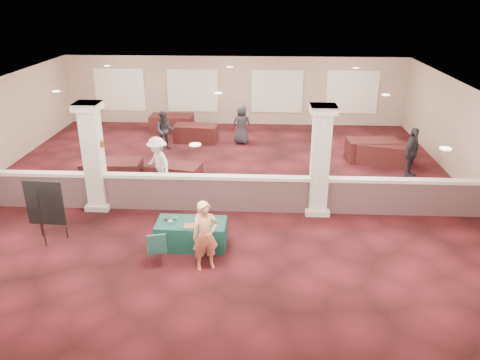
{
  "coord_description": "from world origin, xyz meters",
  "views": [
    {
      "loc": [
        1.37,
        -14.0,
        6.15
      ],
      "look_at": [
        0.76,
        -2.0,
        1.18
      ],
      "focal_mm": 35.0,
      "sensor_mm": 36.0,
      "label": 1
    }
  ],
  "objects_px": {
    "conf_chair_side": "(157,246)",
    "easel_board": "(45,204)",
    "far_table_back_left": "(172,123)",
    "attendee_b": "(158,163)",
    "far_table_front_left": "(113,172)",
    "conf_chair_main": "(204,244)",
    "near_table": "(192,234)",
    "attendee_a": "(165,131)",
    "far_table_front_right": "(383,153)",
    "woman": "(205,236)",
    "attendee_c": "(412,153)",
    "far_table_back_center": "(196,133)",
    "attendee_d": "(242,125)",
    "far_table_front_center": "(174,174)",
    "far_table_back_right": "(372,150)"
  },
  "relations": [
    {
      "from": "near_table",
      "to": "attendee_a",
      "type": "bearing_deg",
      "value": 106.74
    },
    {
      "from": "far_table_back_center",
      "to": "far_table_back_left",
      "type": "bearing_deg",
      "value": 132.54
    },
    {
      "from": "easel_board",
      "to": "far_table_front_right",
      "type": "bearing_deg",
      "value": 36.52
    },
    {
      "from": "attendee_b",
      "to": "near_table",
      "type": "bearing_deg",
      "value": -20.79
    },
    {
      "from": "conf_chair_main",
      "to": "conf_chair_side",
      "type": "distance_m",
      "value": 1.1
    },
    {
      "from": "conf_chair_main",
      "to": "easel_board",
      "type": "height_order",
      "value": "easel_board"
    },
    {
      "from": "far_table_back_left",
      "to": "attendee_a",
      "type": "xyz_separation_m",
      "value": [
        0.2,
        -2.5,
        0.4
      ]
    },
    {
      "from": "conf_chair_side",
      "to": "conf_chair_main",
      "type": "bearing_deg",
      "value": -3.86
    },
    {
      "from": "attendee_b",
      "to": "far_table_back_right",
      "type": "bearing_deg",
      "value": 68.14
    },
    {
      "from": "far_table_back_left",
      "to": "near_table",
      "type": "bearing_deg",
      "value": -76.69
    },
    {
      "from": "easel_board",
      "to": "far_table_front_center",
      "type": "xyz_separation_m",
      "value": [
        2.53,
        3.93,
        -0.72
      ]
    },
    {
      "from": "conf_chair_side",
      "to": "easel_board",
      "type": "xyz_separation_m",
      "value": [
        -3.05,
        1.03,
        0.54
      ]
    },
    {
      "from": "attendee_b",
      "to": "far_table_front_left",
      "type": "bearing_deg",
      "value": -147.47
    },
    {
      "from": "conf_chair_side",
      "to": "easel_board",
      "type": "height_order",
      "value": "easel_board"
    },
    {
      "from": "far_table_front_right",
      "to": "far_table_front_center",
      "type": "bearing_deg",
      "value": -161.74
    },
    {
      "from": "far_table_back_center",
      "to": "far_table_front_center",
      "type": "bearing_deg",
      "value": -91.03
    },
    {
      "from": "attendee_c",
      "to": "conf_chair_side",
      "type": "bearing_deg",
      "value": 166.84
    },
    {
      "from": "conf_chair_side",
      "to": "attendee_c",
      "type": "height_order",
      "value": "attendee_c"
    },
    {
      "from": "far_table_back_left",
      "to": "far_table_front_left",
      "type": "bearing_deg",
      "value": -98.05
    },
    {
      "from": "far_table_back_center",
      "to": "attendee_d",
      "type": "xyz_separation_m",
      "value": [
        1.97,
        -0.17,
        0.46
      ]
    },
    {
      "from": "near_table",
      "to": "attendee_a",
      "type": "xyz_separation_m",
      "value": [
        -2.19,
        7.61,
        0.45
      ]
    },
    {
      "from": "conf_chair_main",
      "to": "far_table_back_left",
      "type": "height_order",
      "value": "conf_chair_main"
    },
    {
      "from": "near_table",
      "to": "attendee_b",
      "type": "bearing_deg",
      "value": 114.67
    },
    {
      "from": "far_table_front_right",
      "to": "far_table_front_left",
      "type": "bearing_deg",
      "value": -165.63
    },
    {
      "from": "attendee_c",
      "to": "far_table_back_center",
      "type": "bearing_deg",
      "value": 103.7
    },
    {
      "from": "far_table_back_left",
      "to": "conf_chair_side",
      "type": "bearing_deg",
      "value": -81.14
    },
    {
      "from": "attendee_a",
      "to": "attendee_b",
      "type": "xyz_separation_m",
      "value": [
        0.58,
        -4.0,
        0.09
      ]
    },
    {
      "from": "far_table_front_right",
      "to": "attendee_a",
      "type": "xyz_separation_m",
      "value": [
        -8.46,
        1.19,
        0.41
      ]
    },
    {
      "from": "far_table_back_center",
      "to": "attendee_a",
      "type": "xyz_separation_m",
      "value": [
        -1.09,
        -1.09,
        0.43
      ]
    },
    {
      "from": "near_table",
      "to": "conf_chair_side",
      "type": "relative_size",
      "value": 1.93
    },
    {
      "from": "easel_board",
      "to": "woman",
      "type": "xyz_separation_m",
      "value": [
        4.2,
        -1.03,
        -0.23
      ]
    },
    {
      "from": "conf_chair_main",
      "to": "far_table_front_center",
      "type": "bearing_deg",
      "value": 106.19
    },
    {
      "from": "easel_board",
      "to": "conf_chair_side",
      "type": "bearing_deg",
      "value": -14.71
    },
    {
      "from": "near_table",
      "to": "attendee_b",
      "type": "xyz_separation_m",
      "value": [
        -1.61,
        3.61,
        0.54
      ]
    },
    {
      "from": "near_table",
      "to": "conf_chair_main",
      "type": "height_order",
      "value": "conf_chair_main"
    },
    {
      "from": "woman",
      "to": "far_table_back_center",
      "type": "relative_size",
      "value": 0.95
    },
    {
      "from": "far_table_front_left",
      "to": "far_table_back_left",
      "type": "xyz_separation_m",
      "value": [
        0.87,
        6.13,
        -0.0
      ]
    },
    {
      "from": "far_table_back_left",
      "to": "attendee_d",
      "type": "xyz_separation_m",
      "value": [
        3.26,
        -1.58,
        0.43
      ]
    },
    {
      "from": "conf_chair_side",
      "to": "woman",
      "type": "distance_m",
      "value": 1.19
    },
    {
      "from": "far_table_back_left",
      "to": "attendee_d",
      "type": "relative_size",
      "value": 1.17
    },
    {
      "from": "conf_chair_side",
      "to": "far_table_back_left",
      "type": "distance_m",
      "value": 11.24
    },
    {
      "from": "woman",
      "to": "far_table_front_center",
      "type": "bearing_deg",
      "value": 87.35
    },
    {
      "from": "far_table_front_left",
      "to": "attendee_b",
      "type": "height_order",
      "value": "attendee_b"
    },
    {
      "from": "conf_chair_side",
      "to": "easel_board",
      "type": "bearing_deg",
      "value": 146.31
    },
    {
      "from": "attendee_b",
      "to": "attendee_c",
      "type": "distance_m",
      "value": 8.63
    },
    {
      "from": "attendee_b",
      "to": "attendee_d",
      "type": "bearing_deg",
      "value": 108.48
    },
    {
      "from": "attendee_c",
      "to": "far_table_back_right",
      "type": "bearing_deg",
      "value": 66.79
    },
    {
      "from": "near_table",
      "to": "far_table_front_right",
      "type": "height_order",
      "value": "far_table_front_right"
    },
    {
      "from": "far_table_back_left",
      "to": "attendee_b",
      "type": "bearing_deg",
      "value": -83.12
    },
    {
      "from": "far_table_front_right",
      "to": "attendee_d",
      "type": "height_order",
      "value": "attendee_d"
    }
  ]
}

